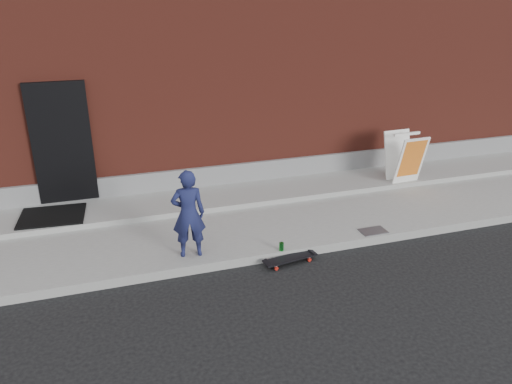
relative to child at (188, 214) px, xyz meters
name	(u,v)px	position (x,y,z in m)	size (l,w,h in m)	color
ground	(245,266)	(0.78, -0.36, -0.85)	(80.00, 80.00, 0.00)	black
sidewalk	(221,222)	(0.78, 1.14, -0.78)	(20.00, 3.00, 0.15)	gray
apron	(210,198)	(0.78, 2.04, -0.65)	(20.00, 1.20, 0.10)	#989993
building	(167,52)	(0.78, 6.64, 1.64)	(20.00, 8.10, 5.00)	maroon
child	(188,214)	(0.00, 0.00, 0.00)	(0.51, 0.34, 1.41)	#1A1F4A
skateboard	(290,258)	(1.49, -0.48, -0.77)	(0.89, 0.35, 0.10)	#B21C12
pizza_sign	(405,157)	(4.87, 1.62, -0.08)	(0.66, 0.77, 1.04)	white
soda_can	(281,247)	(1.41, -0.31, -0.64)	(0.07, 0.07, 0.14)	#1B882A
doormat	(52,216)	(-2.12, 1.94, -0.59)	(1.11, 0.90, 0.03)	black
utility_plate	(373,231)	(3.15, -0.16, -0.70)	(0.46, 0.29, 0.01)	#5A5A5F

